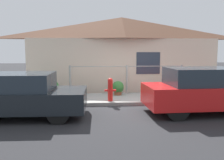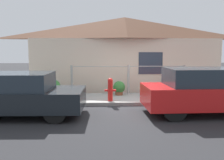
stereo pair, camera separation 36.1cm
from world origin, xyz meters
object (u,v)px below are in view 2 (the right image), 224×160
object	(u,v)px
potted_plant_by_fence	(53,87)
potted_plant_corner	(179,89)
car_left	(21,95)
potted_plant_near_hydrant	(119,88)
car_right	(204,91)
fire_hydrant	(110,89)

from	to	relation	value
potted_plant_by_fence	potted_plant_corner	xyz separation A→B (m)	(5.09, -0.35, -0.06)
car_left	potted_plant_near_hydrant	world-z (taller)	car_left
potted_plant_near_hydrant	potted_plant_corner	world-z (taller)	potted_plant_near_hydrant
car_right	potted_plant_near_hydrant	world-z (taller)	car_right
potted_plant_corner	potted_plant_by_fence	bearing A→B (deg)	176.07
potted_plant_near_hydrant	potted_plant_corner	xyz separation A→B (m)	(2.39, -0.39, -0.00)
car_left	potted_plant_near_hydrant	xyz separation A→B (m)	(3.14, 2.73, -0.23)
fire_hydrant	potted_plant_corner	world-z (taller)	fire_hydrant
car_left	fire_hydrant	distance (m)	3.13
fire_hydrant	potted_plant_by_fence	bearing A→B (deg)	153.32
fire_hydrant	potted_plant_corner	bearing A→B (deg)	16.00
car_left	car_right	size ratio (longest dim) A/B	0.97
potted_plant_near_hydrant	car_right	bearing A→B (deg)	-48.51
car_left	potted_plant_corner	size ratio (longest dim) A/B	6.75
potted_plant_corner	car_left	bearing A→B (deg)	-157.06
fire_hydrant	potted_plant_corner	distance (m)	2.91
potted_plant_by_fence	car_left	bearing A→B (deg)	-99.23
car_right	potted_plant_corner	bearing A→B (deg)	89.35
fire_hydrant	potted_plant_near_hydrant	xyz separation A→B (m)	(0.41, 1.20, -0.14)
car_left	potted_plant_near_hydrant	size ratio (longest dim) A/B	6.38
car_left	potted_plant_near_hydrant	distance (m)	4.17
car_right	fire_hydrant	xyz separation A→B (m)	(-2.83, 1.54, -0.15)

